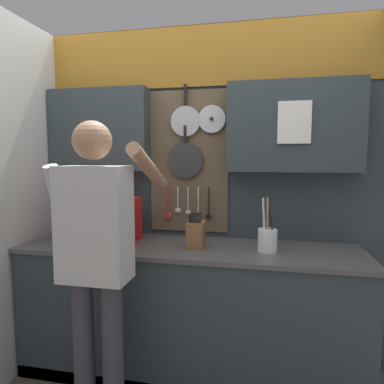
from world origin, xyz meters
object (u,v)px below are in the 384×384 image
(knife_block, at_px, (196,234))
(utensil_crock, at_px, (267,239))
(microwave, at_px, (102,221))
(person, at_px, (96,247))

(knife_block, xyz_separation_m, utensil_crock, (0.47, 0.00, -0.01))
(microwave, bearing_deg, utensil_crock, 0.07)
(microwave, height_order, utensil_crock, utensil_crock)
(microwave, xyz_separation_m, person, (0.23, -0.52, -0.04))
(utensil_crock, bearing_deg, microwave, -179.93)
(knife_block, bearing_deg, utensil_crock, 0.10)
(knife_block, height_order, utensil_crock, utensil_crock)
(microwave, height_order, person, person)
(utensil_crock, xyz_separation_m, person, (-0.94, -0.52, 0.03))
(microwave, bearing_deg, knife_block, 0.05)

